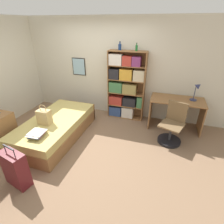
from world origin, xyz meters
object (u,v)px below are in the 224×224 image
object	(u,v)px
bottle_brown	(137,48)
desk_lamp	(197,88)
handbag	(44,117)
book_stack_on_bed	(37,134)
desk	(176,108)
suitcase	(16,169)
bed	(56,127)
bookcase	(125,87)
desk_chair	(171,130)
bottle_green	(120,47)

from	to	relation	value
bottle_brown	desk_lamp	bearing A→B (deg)	-4.56
handbag	book_stack_on_bed	world-z (taller)	handbag
bottle_brown	desk	world-z (taller)	bottle_brown
desk	desk_lamp	xyz separation A→B (m)	(0.38, 0.07, 0.53)
suitcase	bottle_brown	xyz separation A→B (m)	(1.34, 2.85, 1.57)
bed	desk_lamp	xyz separation A→B (m)	(3.03, 1.32, 0.84)
suitcase	desk	size ratio (longest dim) A/B	0.61
bookcase	desk_lamp	bearing A→B (deg)	-3.59
bottle_brown	desk_chair	size ratio (longest dim) A/B	0.20
bottle_green	handbag	bearing A→B (deg)	-124.70
suitcase	bottle_green	bearing A→B (deg)	72.20
book_stack_on_bed	bottle_brown	bearing A→B (deg)	55.95
bottle_green	desk_lamp	bearing A→B (deg)	-4.09
bottle_green	desk_lamp	distance (m)	2.08
book_stack_on_bed	bottle_brown	size ratio (longest dim) A/B	2.08
bed	suitcase	size ratio (longest dim) A/B	2.74
bookcase	desk	size ratio (longest dim) A/B	1.45
bookcase	desk	world-z (taller)	bookcase
book_stack_on_bed	desk_lamp	world-z (taller)	desk_lamp
handbag	desk	distance (m)	3.09
book_stack_on_bed	desk	bearing A→B (deg)	37.34
bottle_brown	desk_chair	xyz separation A→B (m)	(1.05, -0.82, -1.61)
bottle_brown	suitcase	bearing A→B (deg)	-115.14
bed	handbag	xyz separation A→B (m)	(-0.06, -0.25, 0.40)
bed	desk_chair	size ratio (longest dim) A/B	2.29
desk	desk_chair	distance (m)	0.69
bottle_green	bottle_brown	xyz separation A→B (m)	(0.42, -0.02, -0.01)
bookcase	desk_chair	bearing A→B (deg)	-32.12
desk	desk_lamp	distance (m)	0.66
desk	bookcase	bearing A→B (deg)	172.59
book_stack_on_bed	handbag	bearing A→B (deg)	109.15
bed	bottle_green	distance (m)	2.48
book_stack_on_bed	bottle_brown	xyz separation A→B (m)	(1.44, 2.13, 1.38)
handbag	desk_chair	bearing A→B (deg)	18.03
suitcase	bottle_brown	size ratio (longest dim) A/B	4.14
bed	bottle_green	size ratio (longest dim) A/B	10.36
book_stack_on_bed	bookcase	size ratio (longest dim) A/B	0.21
bookcase	desk	distance (m)	1.41
book_stack_on_bed	desk	world-z (taller)	desk
bottle_brown	handbag	bearing A→B (deg)	-133.44
handbag	bottle_brown	distance (m)	2.64
handbag	book_stack_on_bed	xyz separation A→B (m)	(0.16, -0.45, -0.11)
suitcase	book_stack_on_bed	bearing A→B (deg)	98.24
bottle_green	bottle_brown	world-z (taller)	bottle_green
bottle_green	desk	world-z (taller)	bottle_green
bottle_brown	desk_lamp	size ratio (longest dim) A/B	0.41
bottle_green	book_stack_on_bed	bearing A→B (deg)	-115.47
bed	desk	world-z (taller)	desk
book_stack_on_bed	suitcase	size ratio (longest dim) A/B	0.50
desk	suitcase	bearing A→B (deg)	-132.58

